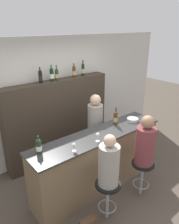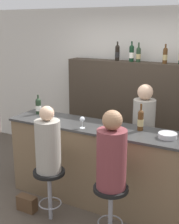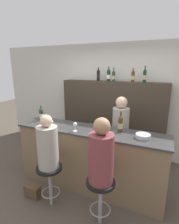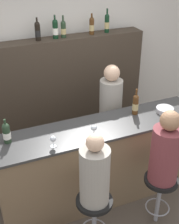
# 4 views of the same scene
# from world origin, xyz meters

# --- Properties ---
(ground_plane) EXTENTS (16.00, 16.00, 0.00)m
(ground_plane) POSITION_xyz_m (0.00, 0.00, 0.00)
(ground_plane) COLOR #4C4238
(wall_back) EXTENTS (6.40, 0.05, 2.60)m
(wall_back) POSITION_xyz_m (0.00, 1.78, 1.30)
(wall_back) COLOR beige
(wall_back) RESTS_ON ground_plane
(bar_counter) EXTENTS (2.53, 0.58, 1.08)m
(bar_counter) POSITION_xyz_m (0.00, 0.27, 0.54)
(bar_counter) COLOR brown
(bar_counter) RESTS_ON ground_plane
(back_bar_cabinet) EXTENTS (2.37, 0.28, 1.76)m
(back_bar_cabinet) POSITION_xyz_m (0.00, 1.56, 0.88)
(back_bar_cabinet) COLOR #382D23
(back_bar_cabinet) RESTS_ON ground_plane
(wine_bottle_counter_0) EXTENTS (0.08, 0.08, 0.28)m
(wine_bottle_counter_0) POSITION_xyz_m (-1.05, 0.37, 1.20)
(wine_bottle_counter_0) COLOR #233823
(wine_bottle_counter_0) RESTS_ON bar_counter
(wine_bottle_counter_1) EXTENTS (0.07, 0.07, 0.33)m
(wine_bottle_counter_1) POSITION_xyz_m (0.49, 0.37, 1.21)
(wine_bottle_counter_1) COLOR #4C2D14
(wine_bottle_counter_1) RESTS_ON bar_counter
(wine_bottle_backbar_0) EXTENTS (0.07, 0.07, 0.30)m
(wine_bottle_backbar_0) POSITION_xyz_m (-0.35, 1.56, 1.89)
(wine_bottle_backbar_0) COLOR black
(wine_bottle_backbar_0) RESTS_ON back_bar_cabinet
(wine_bottle_backbar_1) EXTENTS (0.08, 0.08, 0.31)m
(wine_bottle_backbar_1) POSITION_xyz_m (-0.10, 1.56, 1.89)
(wine_bottle_backbar_1) COLOR black
(wine_bottle_backbar_1) RESTS_ON back_bar_cabinet
(wine_bottle_backbar_2) EXTENTS (0.07, 0.07, 0.30)m
(wine_bottle_backbar_2) POSITION_xyz_m (0.01, 1.56, 1.88)
(wine_bottle_backbar_2) COLOR #233823
(wine_bottle_backbar_2) RESTS_ON back_bar_cabinet
(wine_bottle_backbar_3) EXTENTS (0.07, 0.07, 0.29)m
(wine_bottle_backbar_3) POSITION_xyz_m (0.43, 1.56, 1.88)
(wine_bottle_backbar_3) COLOR #4C2D14
(wine_bottle_backbar_3) RESTS_ON back_bar_cabinet
(wine_glass_0) EXTENTS (0.07, 0.07, 0.13)m
(wine_glass_0) POSITION_xyz_m (-0.62, 0.10, 1.17)
(wine_glass_0) COLOR silver
(wine_glass_0) RESTS_ON bar_counter
(wine_glass_1) EXTENTS (0.07, 0.07, 0.15)m
(wine_glass_1) POSITION_xyz_m (-0.17, 0.10, 1.19)
(wine_glass_1) COLOR silver
(wine_glass_1) RESTS_ON bar_counter
(metal_bowl) EXTENTS (0.22, 0.22, 0.06)m
(metal_bowl) POSITION_xyz_m (0.86, 0.27, 1.11)
(metal_bowl) COLOR #B7B7BC
(metal_bowl) RESTS_ON bar_counter
(bar_stool_left) EXTENTS (0.38, 0.38, 0.65)m
(bar_stool_left) POSITION_xyz_m (-0.36, -0.36, 0.51)
(bar_stool_left) COLOR gray
(bar_stool_left) RESTS_ON ground_plane
(guest_seated_left) EXTENTS (0.30, 0.30, 0.79)m
(guest_seated_left) POSITION_xyz_m (-0.36, -0.36, 1.00)
(guest_seated_left) COLOR gray
(guest_seated_left) RESTS_ON bar_stool_left
(bar_stool_right) EXTENTS (0.38, 0.38, 0.65)m
(bar_stool_right) POSITION_xyz_m (0.45, -0.36, 0.51)
(bar_stool_right) COLOR gray
(bar_stool_right) RESTS_ON ground_plane
(guest_seated_right) EXTENTS (0.32, 0.32, 0.85)m
(guest_seated_right) POSITION_xyz_m (0.45, -0.36, 1.03)
(guest_seated_right) COLOR brown
(guest_seated_right) RESTS_ON bar_stool_right
(bartender) EXTENTS (0.30, 0.30, 1.57)m
(bartender) POSITION_xyz_m (0.39, 0.82, 0.73)
(bartender) COLOR gray
(bartender) RESTS_ON ground_plane
(handbag) EXTENTS (0.26, 0.12, 0.20)m
(handbag) POSITION_xyz_m (-0.73, -0.36, 0.10)
(handbag) COLOR #513823
(handbag) RESTS_ON ground_plane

